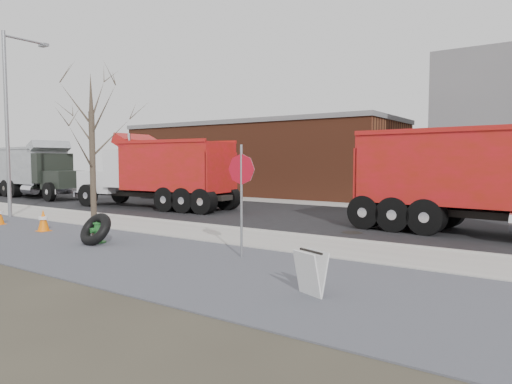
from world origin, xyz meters
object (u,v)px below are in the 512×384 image
Objects in this scene: dump_truck_red_a at (487,176)px; dump_truck_grey at (38,169)px; truck_tire at (96,229)px; fire_hydrant at (98,230)px; dump_truck_red_b at (158,171)px; sandwich_board at (311,273)px; stop_sign at (241,181)px.

dump_truck_red_a is 27.00m from dump_truck_grey.
dump_truck_grey is (-17.75, 8.58, 1.42)m from truck_tire.
dump_truck_grey reaches higher than fire_hydrant.
dump_truck_red_b is 11.73m from dump_truck_grey.
dump_truck_red_b is at bearing -174.79° from dump_truck_red_a.
dump_truck_red_b reaches higher than dump_truck_grey.
dump_truck_red_a is 1.19× the size of dump_truck_grey.
sandwich_board is at bearing -94.69° from dump_truck_red_a.
dump_truck_red_a is at bearing 77.99° from stop_sign.
fire_hydrant is 0.81× the size of truck_tire.
fire_hydrant is at bearing -166.53° from sandwich_board.
dump_truck_red_a reaches higher than sandwich_board.
fire_hydrant is 0.30× the size of stop_sign.
fire_hydrant is 19.55m from dump_truck_grey.
truck_tire is 7.69m from sandwich_board.
truck_tire is at bearing 120.87° from dump_truck_red_b.
dump_truck_grey is at bearing -6.85° from dump_truck_red_b.
dump_truck_red_a is at bearing 102.08° from sandwich_board.
dump_truck_grey is at bearing -175.45° from dump_truck_red_a.
fire_hydrant is 12.47m from dump_truck_red_a.
sandwich_board is 0.10× the size of dump_truck_grey.
dump_truck_red_b reaches higher than sandwich_board.
dump_truck_red_a is (9.24, 8.23, 1.52)m from truck_tire.
stop_sign is at bearing -117.24° from dump_truck_red_a.
truck_tire reaches higher than sandwich_board.
dump_truck_grey is (-11.73, 0.33, -0.07)m from dump_truck_red_b.
truck_tire is at bearing -147.55° from stop_sign.
stop_sign is 12.89m from dump_truck_red_b.
fire_hydrant is at bearing -21.34° from dump_truck_grey.
fire_hydrant is 1.03× the size of sandwich_board.
fire_hydrant is 0.09× the size of dump_truck_red_b.
stop_sign is at bearing 168.93° from sandwich_board.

